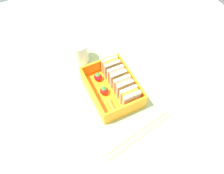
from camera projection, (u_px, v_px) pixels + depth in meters
ground_plane at (112, 94)px, 66.92cm from camera, size 120.00×120.00×2.00cm
bento_tray at (112, 91)px, 65.59cm from camera, size 17.68×13.21×1.20cm
bento_rim at (112, 86)px, 63.31cm from camera, size 17.68×13.21×4.30cm
sandwich_left at (111, 67)px, 66.37cm from camera, size 3.03×5.13×5.65cm
sandwich_center_left at (117, 76)px, 64.37cm from camera, size 3.03×5.13×5.65cm
sandwich_center at (123, 86)px, 62.38cm from camera, size 3.03×5.13×5.65cm
sandwich_center_right at (130, 97)px, 60.39cm from camera, size 3.03×5.13×5.65cm
strawberry_left at (98, 77)px, 66.11cm from camera, size 2.47×2.47×3.07cm
strawberry_far_left at (104, 90)px, 63.49cm from camera, size 2.49×2.49×3.09cm
carrot_stick_far_left at (111, 106)px, 61.40cm from camera, size 4.14×1.37×1.22cm
chopstick_pair at (139, 134)px, 58.24cm from camera, size 5.61×21.86×0.70cm
drinking_glass at (79, 52)px, 70.18cm from camera, size 5.88×5.88×7.39cm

